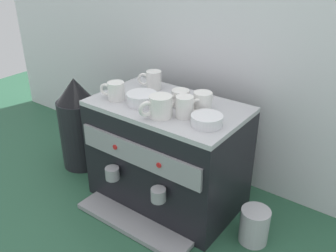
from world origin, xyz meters
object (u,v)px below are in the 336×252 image
(espresso_machine, at_px, (167,154))
(ceramic_cup_1, at_px, (153,80))
(ceramic_bowl_1, at_px, (207,120))
(coffee_grinder, at_px, (79,124))
(ceramic_cup_0, at_px, (115,91))
(milk_pitcher, at_px, (254,226))
(ceramic_cup_2, at_px, (203,102))
(ceramic_cup_3, at_px, (186,107))
(ceramic_cup_4, at_px, (180,98))
(ceramic_bowl_0, at_px, (142,99))
(ceramic_cup_5, at_px, (160,107))

(espresso_machine, bearing_deg, ceramic_cup_1, 146.62)
(ceramic_bowl_1, distance_m, coffee_grinder, 0.76)
(ceramic_cup_0, relative_size, milk_pitcher, 0.75)
(ceramic_cup_0, bearing_deg, coffee_grinder, 171.57)
(ceramic_cup_2, distance_m, ceramic_bowl_1, 0.11)
(ceramic_cup_3, xyz_separation_m, milk_pitcher, (0.30, 0.03, -0.41))
(ceramic_cup_4, height_order, ceramic_bowl_1, ceramic_cup_4)
(ceramic_cup_1, relative_size, ceramic_bowl_1, 0.91)
(espresso_machine, relative_size, ceramic_cup_0, 5.83)
(espresso_machine, bearing_deg, ceramic_cup_3, -22.08)
(ceramic_cup_4, relative_size, milk_pitcher, 0.73)
(ceramic_cup_3, relative_size, ceramic_bowl_0, 0.76)
(ceramic_bowl_1, xyz_separation_m, milk_pitcher, (0.20, 0.04, -0.39))
(espresso_machine, height_order, ceramic_bowl_1, ceramic_bowl_1)
(ceramic_cup_2, distance_m, ceramic_bowl_0, 0.24)
(ceramic_cup_0, height_order, ceramic_cup_5, ceramic_cup_5)
(ceramic_cup_5, xyz_separation_m, milk_pitcher, (0.37, 0.09, -0.41))
(ceramic_cup_5, distance_m, ceramic_bowl_0, 0.14)
(espresso_machine, relative_size, ceramic_cup_5, 5.05)
(ceramic_cup_2, xyz_separation_m, ceramic_bowl_0, (-0.23, -0.08, -0.02))
(ceramic_bowl_0, bearing_deg, ceramic_cup_5, -22.34)
(espresso_machine, height_order, ceramic_cup_5, ceramic_cup_5)
(ceramic_cup_2, distance_m, ceramic_cup_3, 0.08)
(milk_pitcher, bearing_deg, ceramic_bowl_1, -168.58)
(ceramic_cup_5, bearing_deg, ceramic_cup_4, 89.77)
(ceramic_cup_2, relative_size, ceramic_cup_4, 1.07)
(ceramic_cup_1, bearing_deg, coffee_grinder, -159.53)
(ceramic_cup_4, distance_m, ceramic_cup_5, 0.13)
(ceramic_cup_0, distance_m, ceramic_bowl_1, 0.41)
(coffee_grinder, bearing_deg, milk_pitcher, 1.06)
(ceramic_cup_2, xyz_separation_m, milk_pitcher, (0.27, -0.04, -0.41))
(ceramic_bowl_0, relative_size, milk_pitcher, 0.86)
(ceramic_cup_4, height_order, milk_pitcher, ceramic_cup_4)
(ceramic_cup_4, bearing_deg, ceramic_cup_0, -157.15)
(ceramic_cup_4, height_order, ceramic_cup_5, ceramic_cup_5)
(ceramic_cup_1, xyz_separation_m, ceramic_cup_5, (0.19, -0.20, 0.00))
(ceramic_cup_1, height_order, ceramic_bowl_1, ceramic_cup_1)
(ceramic_cup_0, xyz_separation_m, ceramic_bowl_0, (0.11, 0.03, -0.02))
(ceramic_cup_4, bearing_deg, ceramic_cup_5, -90.23)
(ceramic_bowl_1, bearing_deg, ceramic_cup_3, 173.60)
(ceramic_cup_0, bearing_deg, ceramic_cup_3, 5.88)
(ceramic_bowl_0, height_order, ceramic_bowl_1, ceramic_bowl_0)
(ceramic_cup_0, xyz_separation_m, ceramic_cup_1, (0.05, 0.18, 0.00))
(ceramic_cup_1, xyz_separation_m, coffee_grinder, (-0.36, -0.13, -0.26))
(ceramic_cup_1, distance_m, ceramic_cup_5, 0.28)
(espresso_machine, xyz_separation_m, ceramic_bowl_0, (-0.08, -0.05, 0.24))
(coffee_grinder, xyz_separation_m, milk_pitcher, (0.92, 0.02, -0.15))
(ceramic_cup_3, bearing_deg, espresso_machine, 157.92)
(ceramic_cup_0, xyz_separation_m, ceramic_cup_4, (0.24, 0.10, -0.00))
(ceramic_cup_0, height_order, ceramic_cup_4, ceramic_cup_0)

